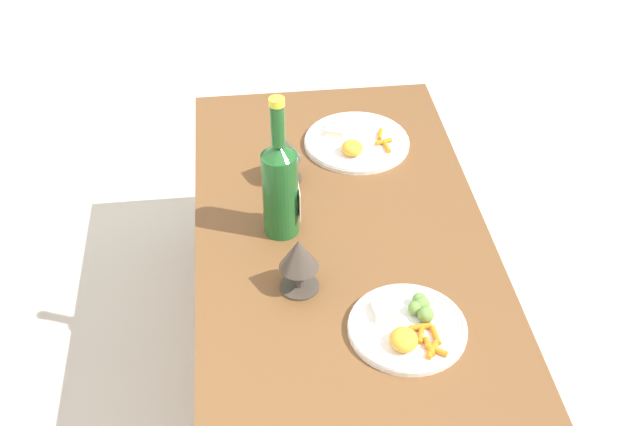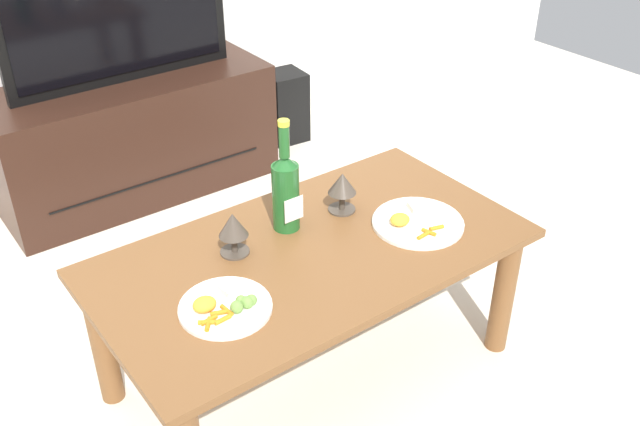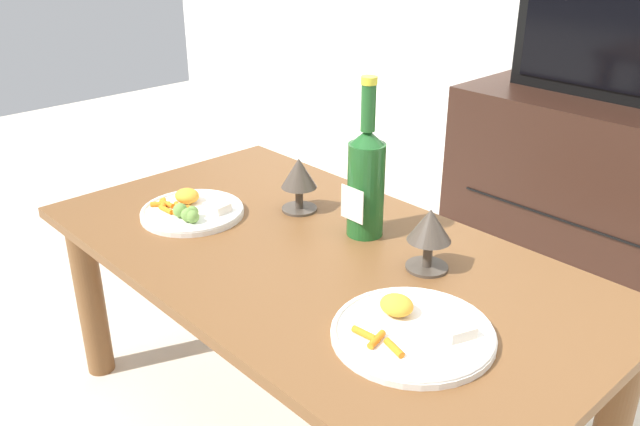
% 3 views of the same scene
% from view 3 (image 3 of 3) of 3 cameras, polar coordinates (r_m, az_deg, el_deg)
% --- Properties ---
extents(dining_table, '(1.26, 0.68, 0.48)m').
position_cam_3_polar(dining_table, '(1.46, -0.30, -6.22)').
color(dining_table, brown).
rests_on(dining_table, ground_plane).
extents(tv_stand, '(1.21, 0.48, 0.53)m').
position_cam_3_polar(tv_stand, '(2.59, 24.44, 2.51)').
color(tv_stand, black).
rests_on(tv_stand, ground_plane).
extents(wine_bottle, '(0.08, 0.08, 0.35)m').
position_cam_3_polar(wine_bottle, '(1.45, 3.94, 3.01)').
color(wine_bottle, '#1E5923').
rests_on(wine_bottle, dining_table).
extents(goblet_left, '(0.09, 0.09, 0.13)m').
position_cam_3_polar(goblet_left, '(1.58, -1.80, 3.14)').
color(goblet_left, '#473D33').
rests_on(goblet_left, dining_table).
extents(goblet_right, '(0.09, 0.09, 0.13)m').
position_cam_3_polar(goblet_right, '(1.34, 9.31, -1.37)').
color(goblet_right, '#473D33').
rests_on(goblet_right, dining_table).
extents(dinner_plate_left, '(0.24, 0.24, 0.05)m').
position_cam_3_polar(dinner_plate_left, '(1.61, -10.86, 0.23)').
color(dinner_plate_left, white).
rests_on(dinner_plate_left, dining_table).
extents(dinner_plate_right, '(0.28, 0.28, 0.05)m').
position_cam_3_polar(dinner_plate_right, '(1.17, 7.91, -9.88)').
color(dinner_plate_right, white).
rests_on(dinner_plate_right, dining_table).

